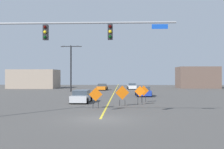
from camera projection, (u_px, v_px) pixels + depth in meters
name	position (u px, v px, depth m)	size (l,w,h in m)	color
ground	(100.00, 119.00, 18.41)	(140.71, 140.71, 0.00)	#4C4947
road_centre_stripe	(116.00, 90.00, 57.47)	(0.16, 78.17, 0.01)	yellow
traffic_signal_assembly	(46.00, 41.00, 18.58)	(13.62, 0.44, 7.31)	gray
street_lamp_mid_left	(71.00, 65.00, 50.14)	(3.11, 0.24, 8.71)	black
street_lamp_far_left	(71.00, 64.00, 51.75)	(4.05, 0.24, 8.83)	black
construction_sign_right_shoulder	(144.00, 92.00, 30.23)	(1.17, 0.26, 1.90)	orange
construction_sign_median_far	(140.00, 93.00, 27.80)	(1.13, 0.17, 1.95)	orange
construction_sign_left_shoulder	(96.00, 95.00, 24.64)	(1.24, 0.30, 1.90)	orange
construction_sign_median_near	(122.00, 93.00, 26.50)	(1.38, 0.35, 2.02)	orange
car_white_distant	(132.00, 86.00, 60.15)	(2.12, 4.60, 1.33)	white
car_blue_approaching	(143.00, 92.00, 39.31)	(2.26, 4.40, 1.47)	#1E389E
car_silver_mid	(81.00, 96.00, 30.10)	(2.08, 4.58, 1.38)	#B7BABF
car_orange_passing	(102.00, 87.00, 56.24)	(2.21, 4.27, 1.35)	orange
roadside_building_east	(197.00, 77.00, 66.40)	(9.60, 6.81, 5.24)	brown
roadside_building_west	(34.00, 79.00, 65.08)	(11.14, 7.56, 4.51)	gray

